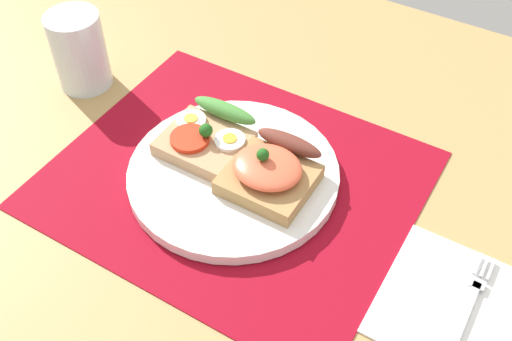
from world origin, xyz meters
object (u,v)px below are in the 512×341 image
sandwich_egg_tomato (207,136)px  fork (468,307)px  drinking_glass (79,51)px  plate (233,174)px  napkin (459,307)px  sandwich_salmon (270,172)px

sandwich_egg_tomato → fork: 33.40cm
sandwich_egg_tomato → drinking_glass: size_ratio=0.93×
plate → fork: plate is taller
sandwich_egg_tomato → napkin: bearing=-8.8°
sandwich_salmon → plate: bearing=-175.5°
sandwich_salmon → napkin: 23.52cm
napkin → drinking_glass: size_ratio=1.44×
fork → napkin: bearing=-166.7°
sandwich_salmon → drinking_glass: 31.50cm
sandwich_egg_tomato → fork: sandwich_egg_tomato is taller
plate → napkin: 27.77cm
sandwich_egg_tomato → drinking_glass: 22.19cm
sandwich_egg_tomato → sandwich_salmon: size_ratio=0.96×
napkin → plate: bearing=173.6°
napkin → drinking_glass: drinking_glass is taller
plate → napkin: plate is taller
sandwich_salmon → napkin: (23.04, -3.47, -3.22)cm
fork → plate: bearing=174.1°
sandwich_salmon → fork: sandwich_salmon is taller
fork → sandwich_salmon: bearing=172.1°
plate → sandwich_salmon: sandwich_salmon is taller
napkin → drinking_glass: bearing=171.5°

